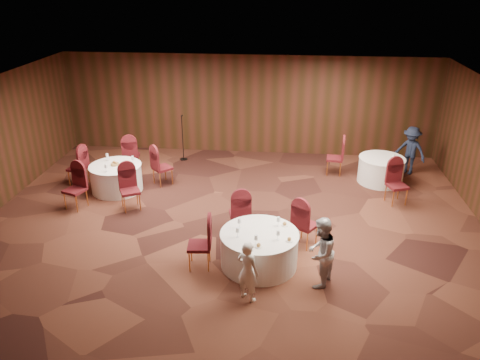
# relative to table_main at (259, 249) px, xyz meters

# --- Properties ---
(ground) EXTENTS (12.00, 12.00, 0.00)m
(ground) POSITION_rel_table_main_xyz_m (-0.77, 1.58, -0.38)
(ground) COLOR black
(ground) RESTS_ON ground
(room_shell) EXTENTS (12.00, 12.00, 12.00)m
(room_shell) POSITION_rel_table_main_xyz_m (-0.77, 1.58, 1.59)
(room_shell) COLOR silver
(room_shell) RESTS_ON ground
(table_main) EXTENTS (1.60, 1.60, 0.74)m
(table_main) POSITION_rel_table_main_xyz_m (0.00, 0.00, 0.00)
(table_main) COLOR white
(table_main) RESTS_ON ground
(table_left) EXTENTS (1.41, 1.41, 0.74)m
(table_left) POSITION_rel_table_main_xyz_m (-4.13, 3.21, 0.00)
(table_left) COLOR white
(table_left) RESTS_ON ground
(table_right) EXTENTS (1.29, 1.29, 0.74)m
(table_right) POSITION_rel_table_main_xyz_m (3.21, 4.48, 0.00)
(table_right) COLOR white
(table_right) RESTS_ON ground
(chairs_main) EXTENTS (2.80, 2.01, 1.00)m
(chairs_main) POSITION_rel_table_main_xyz_m (-0.26, 0.64, 0.12)
(chairs_main) COLOR #3E0C14
(chairs_main) RESTS_ON ground
(chairs_left) EXTENTS (3.04, 3.12, 1.00)m
(chairs_left) POSITION_rel_table_main_xyz_m (-4.13, 3.21, 0.12)
(chairs_left) COLOR #3E0C14
(chairs_left) RESTS_ON ground
(chairs_right) EXTENTS (2.06, 2.42, 1.00)m
(chairs_right) POSITION_rel_table_main_xyz_m (2.66, 4.05, 0.12)
(chairs_right) COLOR #3E0C14
(chairs_right) RESTS_ON ground
(tabletop_main) EXTENTS (1.14, 1.03, 0.22)m
(tabletop_main) POSITION_rel_table_main_xyz_m (0.14, -0.09, 0.47)
(tabletop_main) COLOR silver
(tabletop_main) RESTS_ON table_main
(tabletop_left) EXTENTS (0.83, 0.82, 0.22)m
(tabletop_left) POSITION_rel_table_main_xyz_m (-4.12, 3.21, 0.45)
(tabletop_left) COLOR silver
(tabletop_left) RESTS_ON table_left
(tabletop_right) EXTENTS (0.08, 0.08, 0.22)m
(tabletop_right) POSITION_rel_table_main_xyz_m (3.46, 4.23, 0.52)
(tabletop_right) COLOR silver
(tabletop_right) RESTS_ON table_right
(mic_stand) EXTENTS (0.24, 0.24, 1.47)m
(mic_stand) POSITION_rel_table_main_xyz_m (-2.78, 5.65, 0.04)
(mic_stand) COLOR black
(mic_stand) RESTS_ON ground
(woman_a) EXTENTS (0.53, 0.48, 1.22)m
(woman_a) POSITION_rel_table_main_xyz_m (-0.14, -1.13, 0.24)
(woman_a) COLOR silver
(woman_a) RESTS_ON ground
(woman_b) EXTENTS (0.78, 0.85, 1.43)m
(woman_b) POSITION_rel_table_main_xyz_m (1.18, -0.55, 0.34)
(woman_b) COLOR #B3B3B8
(woman_b) RESTS_ON ground
(man_c) EXTENTS (1.07, 0.98, 1.45)m
(man_c) POSITION_rel_table_main_xyz_m (4.15, 5.22, 0.35)
(man_c) COLOR #161E32
(man_c) RESTS_ON ground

